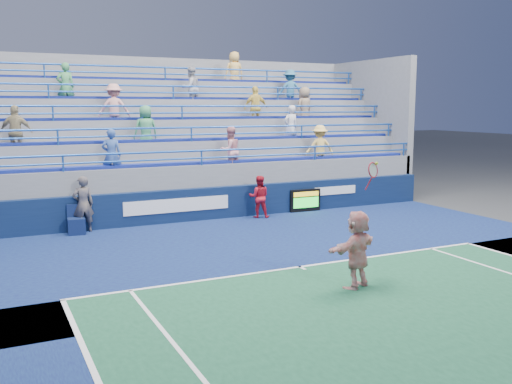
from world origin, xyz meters
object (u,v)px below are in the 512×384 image
serve_speed_board (305,200)px  judge_chair (76,225)px  line_judge (83,204)px  tennis_player (357,249)px  ball_girl (259,197)px

serve_speed_board → judge_chair: (-8.14, -0.22, -0.13)m
judge_chair → serve_speed_board: bearing=1.6°
serve_speed_board → line_judge: size_ratio=0.69×
tennis_player → line_judge: tennis_player is taller
judge_chair → tennis_player: (4.61, -7.90, 0.56)m
serve_speed_board → tennis_player: tennis_player is taller
line_judge → tennis_player: bearing=114.6°
judge_chair → tennis_player: size_ratio=0.33×
line_judge → ball_girl: size_ratio=1.19×
serve_speed_board → ball_girl: size_ratio=0.82×
tennis_player → line_judge: size_ratio=1.54×
serve_speed_board → judge_chair: judge_chair is taller
judge_chair → tennis_player: bearing=-59.7°
judge_chair → tennis_player: tennis_player is taller
serve_speed_board → line_judge: line_judge is taller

